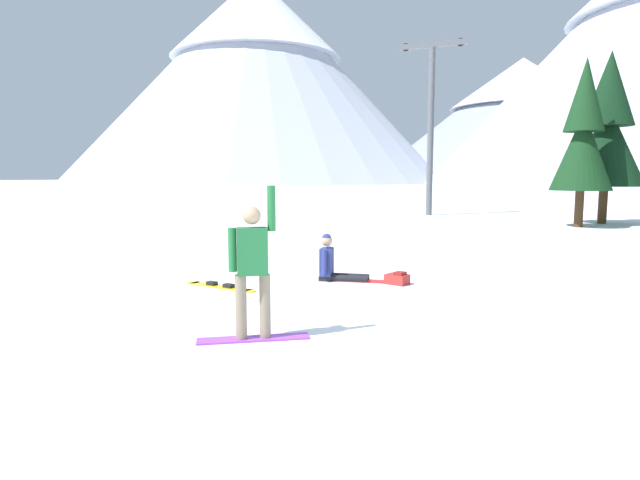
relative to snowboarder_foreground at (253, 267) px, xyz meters
The scene contains 10 objects.
ground_plane 2.29m from the snowboarder_foreground, ahead, with size 800.00×800.00×0.00m, color white.
snowboarder_foreground is the anchor object (origin of this frame).
snowboarder_midground 4.36m from the snowboarder_foreground, 95.98° to the left, with size 1.81×0.74×1.00m.
loose_snowboard_near_right 3.71m from the snowboarder_foreground, 130.06° to the left, with size 1.77×0.56×0.09m.
backpack_red 4.57m from the snowboarder_foreground, 78.58° to the left, with size 0.55×0.43×0.26m.
pine_tree_young 23.33m from the snowboarder_foreground, 73.93° to the left, with size 3.45×3.45×8.00m.
pine_tree_tall 20.65m from the snowboarder_foreground, 75.19° to the left, with size 2.57×2.57×7.30m.
ski_lift_tower 25.39m from the snowboarder_foreground, 95.36° to the left, with size 3.84×0.36×9.83m.
peak_east_ridge 212.66m from the snowboarder_foreground, 118.89° to the left, with size 147.72×147.72×79.89m.
peak_west_ridge 241.69m from the snowboarder_foreground, 90.98° to the left, with size 133.97×133.97×52.59m.
Camera 1 is at (1.40, -6.27, 2.18)m, focal length 29.63 mm.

